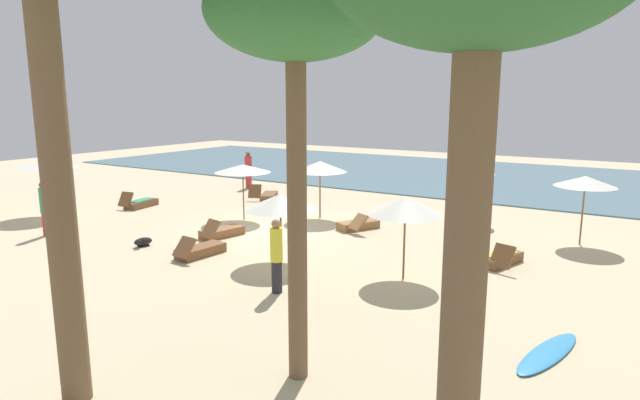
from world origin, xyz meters
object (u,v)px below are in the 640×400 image
Objects in this scene: lounger_0 at (199,250)px; lounger_2 at (140,203)px; lounger_4 at (500,259)px; person_2 at (248,170)px; umbrella_2 at (585,181)px; umbrella_4 at (46,164)px; person_0 at (276,255)px; palm_2 at (295,21)px; umbrella_0 at (320,167)px; person_1 at (45,208)px; dog at (143,242)px; umbrella_1 at (243,168)px; lounger_3 at (221,232)px; umbrella_5 at (280,202)px; surfboard at (548,353)px; umbrella_6 at (471,169)px; lounger_1 at (358,225)px; umbrella_3 at (405,205)px; lounger_5 at (268,196)px.

lounger_2 is (-7.27, 3.82, 0.01)m from lounger_0.
lounger_4 is 15.59m from person_2.
umbrella_2 is at bearing 65.21° from lounger_4.
person_0 is at bearing -9.01° from umbrella_4.
umbrella_2 reaches higher than person_2.
palm_2 is at bearing -32.86° from lounger_0.
umbrella_0 is 1.20× the size of person_1.
dog is (-8.58, 3.89, -5.53)m from palm_2.
umbrella_1 is 1.21× the size of lounger_3.
umbrella_4 is 1.13× the size of umbrella_5.
lounger_3 is at bearing 164.06° from surfboard.
umbrella_5 is at bearing -110.98° from umbrella_6.
lounger_1 is at bearing -21.14° from umbrella_0.
umbrella_3 is 4.96m from surfboard.
umbrella_5 is 1.13× the size of lounger_1.
person_2 reaches higher than surfboard.
umbrella_2 is at bearing 27.66° from lounger_3.
lounger_3 reaches higher than dog.
lounger_1 is at bearing 130.73° from umbrella_3.
umbrella_0 is 5.64m from umbrella_6.
person_2 reaches higher than person_1.
lounger_1 is at bearing 49.93° from dog.
umbrella_3 is 1.25× the size of lounger_0.
person_0 is 2.82× the size of dog.
palm_2 reaches higher than umbrella_5.
umbrella_3 reaches higher than person_0.
lounger_4 is at bearing 51.48° from person_0.
palm_2 is (-1.38, -7.96, 5.51)m from lounger_4.
surfboard is at bearing -6.39° from lounger_0.
lounger_3 is at bearing -66.53° from umbrella_1.
dog is (3.85, 0.81, -0.81)m from person_1.
person_0 is (12.60, -2.00, -1.15)m from umbrella_4.
person_1 reaches higher than lounger_1.
umbrella_4 is at bearing -169.67° from lounger_4.
lounger_4 reaches higher than lounger_3.
lounger_5 is at bearing 54.98° from umbrella_4.
lounger_4 is at bearing 12.23° from lounger_3.
lounger_4 is 0.75× the size of surfboard.
lounger_5 is (-6.16, 7.34, -1.57)m from umbrella_5.
palm_2 is at bearing -51.17° from umbrella_5.
umbrella_1 is 4.98m from dog.
lounger_0 is 3.98m from person_0.
surfboard is (2.05, -4.95, -0.14)m from lounger_4.
person_0 reaches higher than lounger_0.
umbrella_1 is 1.23× the size of lounger_0.
lounger_4 reaches higher than surfboard.
umbrella_4 is at bearing -158.22° from lounger_1.
surfboard is at bearing -5.88° from umbrella_4.
lounger_2 is 5.58m from lounger_5.
umbrella_6 is at bearing 93.82° from umbrella_3.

